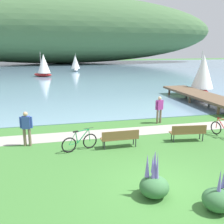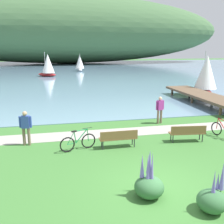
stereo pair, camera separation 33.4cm
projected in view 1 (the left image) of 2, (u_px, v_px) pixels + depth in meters
The scene contains 16 objects.
ground_plane at pixel (163, 187), 8.92m from camera, with size 200.00×200.00×0.00m, color #3D7533.
bay_water at pixel (67, 70), 54.68m from camera, with size 180.00×80.00×0.04m, color #6B8EA8.
distant_hillside at pixel (60, 29), 77.90m from camera, with size 98.00×28.00×19.86m, color #42663D.
shoreline_path at pixel (118, 133), 14.67m from camera, with size 60.00×1.50×0.01m, color #A39E93.
park_bench_near_camera at pixel (120, 137), 12.34m from camera, with size 1.80×0.49×0.88m.
park_bench_further_along at pixel (188, 132), 13.19m from camera, with size 1.84×0.69×0.88m.
bicycle_leaning_near_bench at pixel (224, 130), 13.89m from camera, with size 0.48×1.73×1.01m.
bicycle_beside_path at pixel (80, 142), 12.06m from camera, with size 1.71×0.58×1.01m.
person_at_shoreline at pixel (159, 108), 16.31m from camera, with size 0.59×0.32×1.71m.
person_on_the_grass at pixel (26, 127), 12.48m from camera, with size 0.60×0.28×1.71m.
echium_bush_closest_to_camera at pixel (218, 198), 7.59m from camera, with size 0.87×0.87×1.50m.
echium_bush_mid_cluster at pixel (154, 185), 8.29m from camera, with size 0.95×0.95×1.60m.
sailboat_nearest_to_shore at pixel (203, 74), 26.10m from camera, with size 2.60×3.81×4.31m.
sailboat_mid_bay at pixel (75, 63), 52.82m from camera, with size 1.77×2.97×3.49m.
sailboat_toward_hillside at pixel (44, 65), 42.41m from camera, with size 3.35×2.93×3.99m.
pier_dock at pixel (200, 95), 22.53m from camera, with size 2.40×10.00×0.80m.
Camera 1 is at (-3.55, -7.43, 4.64)m, focal length 41.84 mm.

